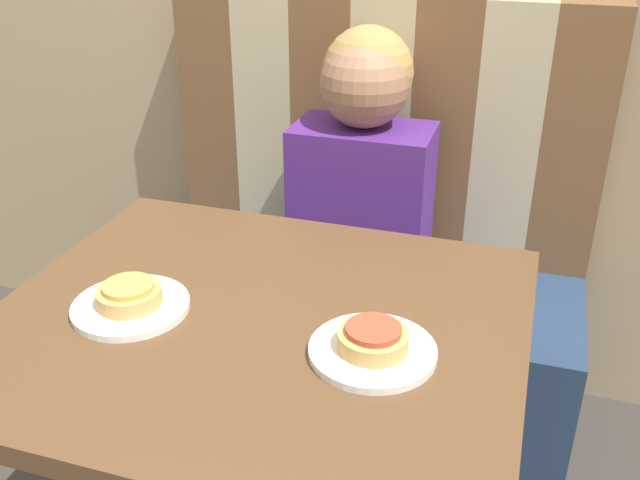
{
  "coord_description": "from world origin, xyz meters",
  "views": [
    {
      "loc": [
        0.38,
        -0.87,
        1.36
      ],
      "look_at": [
        0.0,
        0.33,
        0.71
      ],
      "focal_mm": 40.0,
      "sensor_mm": 36.0,
      "label": 1
    }
  ],
  "objects_px": {
    "plate_left": "(131,306)",
    "plate_right": "(373,351)",
    "person": "(363,155)",
    "pizza_left": "(129,295)",
    "pizza_right": "(373,338)"
  },
  "relations": [
    {
      "from": "plate_right",
      "to": "pizza_right",
      "type": "relative_size",
      "value": 1.81
    },
    {
      "from": "person",
      "to": "plate_left",
      "type": "height_order",
      "value": "person"
    },
    {
      "from": "plate_left",
      "to": "plate_right",
      "type": "distance_m",
      "value": 0.4
    },
    {
      "from": "plate_left",
      "to": "plate_right",
      "type": "xyz_separation_m",
      "value": [
        0.4,
        0.0,
        0.0
      ]
    },
    {
      "from": "person",
      "to": "plate_left",
      "type": "distance_m",
      "value": 0.74
    },
    {
      "from": "plate_right",
      "to": "person",
      "type": "bearing_deg",
      "value": 105.59
    },
    {
      "from": "plate_left",
      "to": "plate_right",
      "type": "relative_size",
      "value": 1.0
    },
    {
      "from": "pizza_left",
      "to": "pizza_right",
      "type": "xyz_separation_m",
      "value": [
        0.4,
        0.0,
        0.0
      ]
    },
    {
      "from": "plate_right",
      "to": "pizza_left",
      "type": "xyz_separation_m",
      "value": [
        -0.4,
        0.0,
        0.02
      ]
    },
    {
      "from": "person",
      "to": "pizza_left",
      "type": "height_order",
      "value": "person"
    },
    {
      "from": "person",
      "to": "plate_left",
      "type": "relative_size",
      "value": 3.3
    },
    {
      "from": "plate_left",
      "to": "pizza_left",
      "type": "distance_m",
      "value": 0.02
    },
    {
      "from": "person",
      "to": "plate_right",
      "type": "relative_size",
      "value": 3.3
    },
    {
      "from": "pizza_left",
      "to": "pizza_right",
      "type": "relative_size",
      "value": 1.0
    },
    {
      "from": "plate_left",
      "to": "pizza_right",
      "type": "distance_m",
      "value": 0.4
    }
  ]
}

